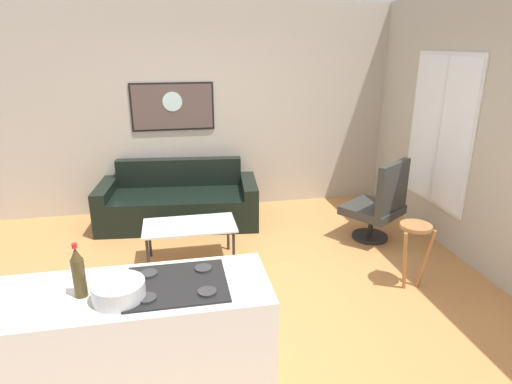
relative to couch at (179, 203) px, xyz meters
name	(u,v)px	position (x,y,z in m)	size (l,w,h in m)	color
ground	(231,296)	(0.42, -1.88, -0.29)	(6.40, 6.40, 0.04)	#BF7F45
back_wall	(204,110)	(0.42, 0.55, 1.13)	(6.40, 0.05, 2.80)	#B3AA9A
right_wall	(479,133)	(3.05, -1.58, 1.13)	(0.05, 6.40, 2.80)	#B4AE9C
couch	(179,203)	(0.00, 0.00, 0.00)	(2.10, 1.05, 0.79)	black
coffee_table	(190,228)	(0.09, -1.15, 0.14)	(0.97, 0.53, 0.44)	silver
armchair	(380,204)	(2.32, -1.03, 0.20)	(0.84, 0.83, 1.00)	black
bar_stool	(414,240)	(2.17, -2.04, 0.22)	(0.34, 0.34, 0.65)	#9A6738
kitchen_counter	(130,352)	(-0.38, -3.08, 0.18)	(1.75, 0.63, 0.91)	silver
soda_bottle_2	(78,273)	(-0.60, -3.10, 0.77)	(0.07, 0.07, 0.33)	#45391A
mixing_bowl	(119,291)	(-0.39, -3.18, 0.67)	(0.30, 0.30, 0.11)	silver
wall_painting	(173,107)	(0.00, 0.51, 1.19)	(1.10, 0.03, 0.63)	black
window	(440,131)	(3.01, -0.98, 1.03)	(0.03, 1.20, 1.75)	silver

